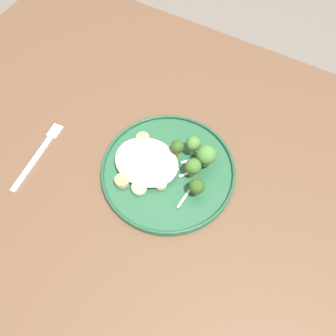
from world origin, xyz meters
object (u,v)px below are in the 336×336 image
(seared_scallop_front_small, at_px, (143,138))
(broccoli_floret_beside_noodles, at_px, (177,148))
(dinner_fork, at_px, (39,154))
(seared_scallop_right_edge, at_px, (161,182))
(broccoli_floret_small_sprig, at_px, (206,155))
(broccoli_floret_center_pile, at_px, (197,187))
(broccoli_floret_left_leaning, at_px, (193,167))
(broccoli_floret_front_edge, at_px, (194,144))
(seared_scallop_large_seared, at_px, (146,160))
(seared_scallop_on_noodles, at_px, (165,158))
(seared_scallop_tiny_bay, at_px, (122,181))
(dinner_plate, at_px, (168,171))
(seared_scallop_left_edge, at_px, (139,188))
(seared_scallop_center_golden, at_px, (141,172))

(seared_scallop_front_small, height_order, broccoli_floret_beside_noodles, broccoli_floret_beside_noodles)
(dinner_fork, bearing_deg, seared_scallop_right_edge, -167.27)
(broccoli_floret_small_sprig, relative_size, broccoli_floret_center_pile, 1.31)
(broccoli_floret_left_leaning, height_order, broccoli_floret_center_pile, broccoli_floret_left_leaning)
(broccoli_floret_left_leaning, bearing_deg, broccoli_floret_beside_noodles, -26.67)
(dinner_fork, bearing_deg, broccoli_floret_beside_noodles, -152.72)
(broccoli_floret_front_edge, bearing_deg, seared_scallop_right_edge, 77.23)
(broccoli_floret_center_pile, relative_size, dinner_fork, 0.26)
(seared_scallop_large_seared, xyz_separation_m, broccoli_floret_small_sprig, (-0.11, -0.06, 0.03))
(seared_scallop_on_noodles, distance_m, seared_scallop_tiny_bay, 0.11)
(broccoli_floret_small_sprig, relative_size, dinner_fork, 0.34)
(seared_scallop_right_edge, distance_m, broccoli_floret_left_leaning, 0.07)
(dinner_plate, height_order, seared_scallop_tiny_bay, seared_scallop_tiny_bay)
(dinner_plate, bearing_deg, broccoli_floret_center_pile, 165.58)
(seared_scallop_tiny_bay, relative_size, seared_scallop_front_small, 1.06)
(seared_scallop_large_seared, distance_m, broccoli_floret_center_pile, 0.13)
(dinner_plate, height_order, dinner_fork, dinner_plate)
(seared_scallop_right_edge, xyz_separation_m, seared_scallop_left_edge, (0.03, 0.03, -0.00))
(seared_scallop_large_seared, xyz_separation_m, seared_scallop_tiny_bay, (0.02, 0.07, 0.00))
(seared_scallop_large_seared, xyz_separation_m, seared_scallop_center_golden, (-0.01, 0.03, 0.00))
(seared_scallop_front_small, distance_m, broccoli_floret_small_sprig, 0.15)
(seared_scallop_on_noodles, bearing_deg, dinner_plate, 131.82)
(seared_scallop_on_noodles, distance_m, broccoli_floret_small_sprig, 0.09)
(broccoli_floret_center_pile, xyz_separation_m, dinner_fork, (0.35, 0.08, -0.04))
(seared_scallop_center_golden, relative_size, broccoli_floret_left_leaning, 0.56)
(seared_scallop_right_edge, bearing_deg, broccoli_floret_front_edge, -102.77)
(seared_scallop_large_seared, bearing_deg, seared_scallop_right_edge, 150.66)
(seared_scallop_center_golden, distance_m, broccoli_floret_small_sprig, 0.14)
(seared_scallop_tiny_bay, xyz_separation_m, broccoli_floret_beside_noodles, (-0.07, -0.12, 0.02))
(seared_scallop_right_edge, height_order, seared_scallop_on_noodles, same)
(seared_scallop_on_noodles, xyz_separation_m, seared_scallop_left_edge, (0.01, 0.09, -0.00))
(seared_scallop_front_small, height_order, broccoli_floret_small_sprig, broccoli_floret_small_sprig)
(broccoli_floret_small_sprig, height_order, broccoli_floret_center_pile, broccoli_floret_small_sprig)
(seared_scallop_tiny_bay, distance_m, dinner_fork, 0.21)
(seared_scallop_on_noodles, bearing_deg, seared_scallop_tiny_bay, 60.50)
(dinner_plate, height_order, broccoli_floret_small_sprig, broccoli_floret_small_sprig)
(dinner_plate, relative_size, broccoli_floret_left_leaning, 5.42)
(seared_scallop_on_noodles, bearing_deg, broccoli_floret_front_edge, -133.17)
(broccoli_floret_beside_noodles, relative_size, broccoli_floret_small_sprig, 0.82)
(seared_scallop_right_edge, height_order, seared_scallop_front_small, seared_scallop_right_edge)
(seared_scallop_right_edge, bearing_deg, seared_scallop_tiny_bay, 26.92)
(seared_scallop_center_golden, distance_m, seared_scallop_left_edge, 0.03)
(broccoli_floret_beside_noodles, bearing_deg, seared_scallop_on_noodles, 55.38)
(seared_scallop_large_seared, height_order, seared_scallop_tiny_bay, seared_scallop_tiny_bay)
(seared_scallop_left_edge, bearing_deg, dinner_fork, 7.02)
(broccoli_floret_small_sprig, bearing_deg, seared_scallop_tiny_bay, 43.25)
(seared_scallop_on_noodles, distance_m, broccoli_floret_front_edge, 0.07)
(dinner_plate, height_order, broccoli_floret_beside_noodles, broccoli_floret_beside_noodles)
(seared_scallop_front_small, relative_size, broccoli_floret_beside_noodles, 0.54)
(seared_scallop_right_edge, bearing_deg, broccoli_floret_center_pile, -166.57)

